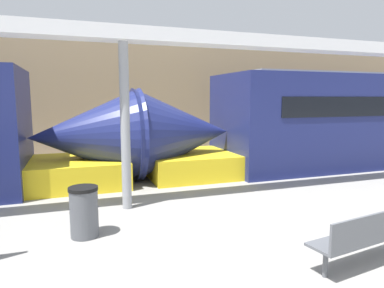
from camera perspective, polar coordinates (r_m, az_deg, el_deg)
The scene contains 6 objects.
station_wall at distance 14.49m, azimuth -8.39°, elevation 8.18°, with size 56.00×0.20×5.00m, color #9E8460.
train_left at distance 13.79m, azimuth 25.94°, elevation 3.38°, with size 16.13×2.93×3.20m.
bench_near at distance 5.45m, azimuth 27.15°, elevation -13.24°, with size 1.80×0.70×0.82m.
trash_bin at distance 6.19m, azimuth -17.55°, elevation -10.71°, with size 0.49×0.49×0.87m.
support_column_near at distance 7.27m, azimuth -11.07°, elevation 2.75°, with size 0.20×0.20×3.49m, color gray.
canopy_beam at distance 7.36m, azimuth -11.46°, elevation 17.53°, with size 28.00×0.60×0.28m, color silver.
Camera 1 is at (-2.74, -2.94, 2.35)m, focal length 32.00 mm.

